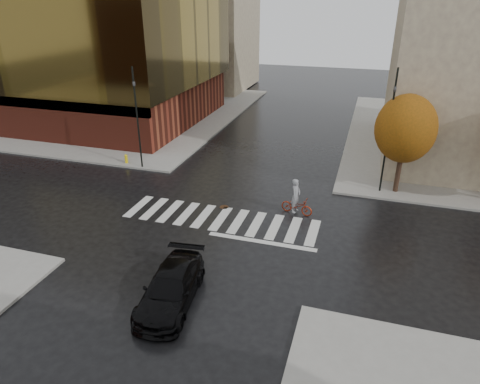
% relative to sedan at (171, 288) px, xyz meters
% --- Properties ---
extents(ground, '(120.00, 120.00, 0.00)m').
position_rel_sedan_xyz_m(ground, '(-0.50, 7.25, -0.74)').
color(ground, black).
rests_on(ground, ground).
extents(sidewalk_nw, '(30.00, 30.00, 0.15)m').
position_rel_sedan_xyz_m(sidewalk_nw, '(-21.50, 28.25, -0.66)').
color(sidewalk_nw, gray).
rests_on(sidewalk_nw, ground).
extents(crosswalk, '(12.00, 3.00, 0.01)m').
position_rel_sedan_xyz_m(crosswalk, '(-0.50, 7.75, -0.73)').
color(crosswalk, silver).
rests_on(crosswalk, ground).
extents(office_glass, '(27.00, 19.00, 16.00)m').
position_rel_sedan_xyz_m(office_glass, '(-22.50, 25.23, 7.54)').
color(office_glass, maroon).
rests_on(office_glass, sidewalk_nw).
extents(building_nw_far, '(14.00, 12.00, 20.00)m').
position_rel_sedan_xyz_m(building_nw_far, '(-16.50, 44.25, 9.41)').
color(building_nw_far, gray).
rests_on(building_nw_far, sidewalk_nw).
extents(tree_ne_a, '(3.80, 3.80, 6.50)m').
position_rel_sedan_xyz_m(tree_ne_a, '(9.50, 14.65, 3.72)').
color(tree_ne_a, black).
rests_on(tree_ne_a, sidewalk_ne).
extents(sedan, '(2.65, 5.29, 1.48)m').
position_rel_sedan_xyz_m(sedan, '(0.00, 0.00, 0.00)').
color(sedan, black).
rests_on(sedan, ground).
extents(cyclist, '(2.09, 1.11, 2.26)m').
position_rel_sedan_xyz_m(cyclist, '(3.66, 9.75, 0.03)').
color(cyclist, '#9E260E').
rests_on(cyclist, ground).
extents(traffic_light_nw, '(0.21, 0.19, 7.46)m').
position_rel_sedan_xyz_m(traffic_light_nw, '(-8.93, 13.55, 3.68)').
color(traffic_light_nw, black).
rests_on(traffic_light_nw, sidewalk_nw).
extents(traffic_light_ne, '(0.19, 0.22, 8.07)m').
position_rel_sedan_xyz_m(traffic_light_ne, '(8.50, 14.40, 4.10)').
color(traffic_light_ne, black).
rests_on(traffic_light_ne, sidewalk_ne).
extents(fire_hydrant, '(0.25, 0.25, 0.70)m').
position_rel_sedan_xyz_m(fire_hydrant, '(-10.50, 13.90, -0.20)').
color(fire_hydrant, yellow).
rests_on(fire_hydrant, sidewalk_nw).
extents(manhole, '(0.73, 0.73, 0.01)m').
position_rel_sedan_xyz_m(manhole, '(-0.80, 9.25, -0.73)').
color(manhole, '#462C19').
rests_on(manhole, ground).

